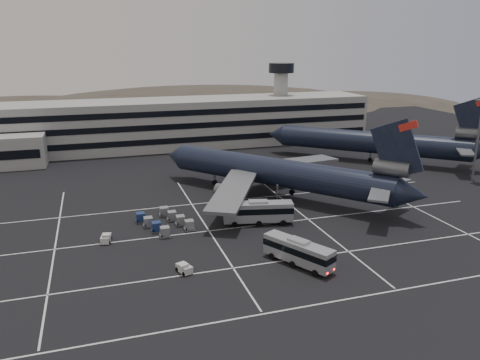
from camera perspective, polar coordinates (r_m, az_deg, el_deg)
name	(u,v)px	position (r m, az deg, el deg)	size (l,w,h in m)	color
ground	(251,236)	(76.12, 1.35, -6.81)	(260.00, 260.00, 0.00)	black
lane_markings	(255,233)	(77.04, 1.85, -6.52)	(90.00, 55.62, 0.01)	silver
terminal	(164,124)	(140.68, -9.19, 6.71)	(125.00, 26.00, 24.00)	gray
hills	(178,128)	(243.36, -7.58, 6.24)	(352.00, 180.00, 44.00)	#38332B
lightpole_right	(479,129)	(115.89, 27.15, 5.55)	(2.40, 2.40, 18.28)	slate
trijet_main	(279,172)	(93.32, 4.75, 0.94)	(41.56, 47.71, 18.08)	black
trijet_far	(375,142)	(126.35, 16.15, 4.50)	(46.29, 42.97, 18.08)	black
bus_near	(298,251)	(66.38, 7.12, -8.58)	(7.44, 10.71, 3.83)	#9C9EA4
bus_far	(258,211)	(80.22, 2.22, -3.82)	(12.24, 5.21, 4.21)	#9C9EA4
tug_a	(106,238)	(76.35, -16.04, -6.85)	(1.95, 2.70, 1.57)	silver
tug_b	(185,268)	(64.76, -6.77, -10.62)	(2.21, 2.74, 1.54)	silver
uld_cluster	(164,221)	(80.73, -9.20, -5.00)	(9.72, 11.97, 1.71)	#2D2D30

